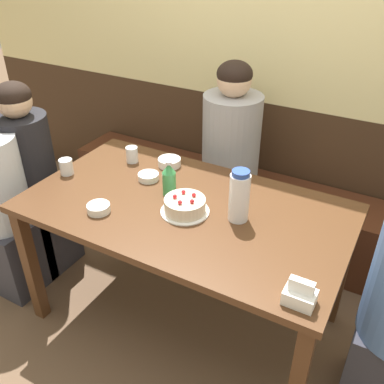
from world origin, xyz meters
TOP-DOWN VIEW (x-y plane):
  - ground_plane at (0.00, 0.00)m, footprint 12.00×12.00m
  - back_wall at (0.00, 1.05)m, footprint 4.80×0.04m
  - bench_seat at (0.00, 0.83)m, footprint 2.59×0.38m
  - dining_table at (0.00, 0.00)m, footprint 1.53×0.86m
  - birthday_cake at (0.03, -0.05)m, footprint 0.23×0.23m
  - water_pitcher at (0.26, 0.02)m, footprint 0.09×0.09m
  - soju_bottle at (-0.12, 0.05)m, footprint 0.07×0.07m
  - napkin_holder at (0.65, -0.34)m, footprint 0.11×0.08m
  - bowl_soup_white at (-0.29, 0.12)m, footprint 0.11×0.11m
  - bowl_rice_small at (-0.27, 0.30)m, footprint 0.12×0.12m
  - bowl_side_dish at (-0.32, -0.24)m, footprint 0.11×0.11m
  - glass_water_tall at (-0.48, 0.24)m, footprint 0.07×0.07m
  - glass_tumbler_short at (-0.70, -0.04)m, footprint 0.07×0.07m
  - person_pale_blue_shirt at (-1.02, -0.26)m, footprint 0.34×0.32m
  - person_grey_tee at (-0.08, 0.69)m, footprint 0.35×0.35m
  - person_dark_striped at (-1.02, -0.02)m, footprint 0.34×0.30m

SIDE VIEW (x-z plane):
  - ground_plane at x=0.00m, z-range 0.00..0.00m
  - bench_seat at x=0.00m, z-range 0.00..0.45m
  - person_pale_blue_shirt at x=-1.02m, z-range -0.03..1.12m
  - person_dark_striped at x=-1.02m, z-range -0.04..1.15m
  - person_grey_tee at x=-0.08m, z-range -0.02..1.24m
  - dining_table at x=0.00m, z-range 0.29..1.03m
  - bowl_soup_white at x=-0.29m, z-range 0.75..0.78m
  - bowl_side_dish at x=-0.32m, z-range 0.75..0.78m
  - bowl_rice_small at x=-0.27m, z-range 0.75..0.79m
  - birthday_cake at x=0.03m, z-range 0.74..0.83m
  - napkin_holder at x=0.65m, z-range 0.73..0.84m
  - glass_tumbler_short at x=-0.70m, z-range 0.75..0.83m
  - glass_water_tall at x=-0.48m, z-range 0.75..0.83m
  - soju_bottle at x=-0.12m, z-range 0.74..0.92m
  - water_pitcher at x=0.26m, z-range 0.74..0.99m
  - back_wall at x=0.00m, z-range 0.00..2.50m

